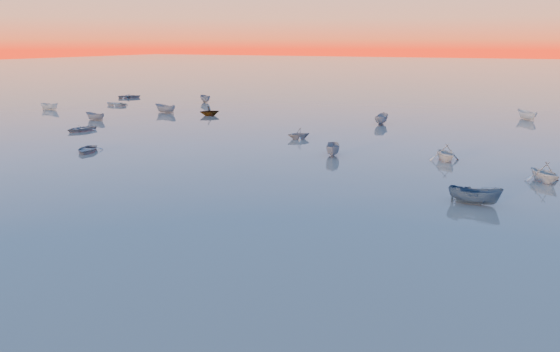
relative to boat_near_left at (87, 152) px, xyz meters
The scene contains 5 objects.
ground 71.99m from the boat_near_left, 70.79° to the left, with size 600.00×600.00×0.00m, color slate.
moored_fleet 31.64m from the boat_near_left, 41.54° to the left, with size 124.00×58.00×1.20m, color silver, non-canonical shape.
boat_near_left is the anchor object (origin of this frame).
boat_near_center 41.11m from the boat_near_left, ahead, with size 3.94×1.67×1.37m, color #375069.
boat_near_right 46.32m from the boat_near_left, ahead, with size 3.90×1.76×1.37m, color silver.
Camera 1 is at (21.06, -12.25, 11.97)m, focal length 35.00 mm.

